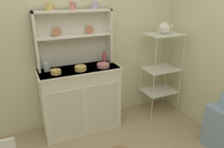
% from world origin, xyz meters
% --- Properties ---
extents(wall_back, '(3.84, 0.05, 2.50)m').
position_xyz_m(wall_back, '(0.00, 1.62, 1.25)').
color(wall_back, beige).
rests_on(wall_back, ground).
extents(hutch_cabinet, '(1.04, 0.45, 0.88)m').
position_xyz_m(hutch_cabinet, '(0.02, 1.37, 0.45)').
color(hutch_cabinet, white).
rests_on(hutch_cabinet, ground).
extents(hutch_shelf_unit, '(0.97, 0.18, 0.71)m').
position_xyz_m(hutch_shelf_unit, '(0.02, 1.53, 1.30)').
color(hutch_shelf_unit, silver).
rests_on(hutch_shelf_unit, hutch_cabinet).
extents(bakers_rack, '(0.50, 0.38, 1.24)m').
position_xyz_m(bakers_rack, '(1.25, 1.30, 0.78)').
color(bakers_rack, silver).
rests_on(bakers_rack, ground).
extents(cup_gold_0, '(0.10, 0.08, 0.09)m').
position_xyz_m(cup_gold_0, '(-0.25, 1.49, 1.64)').
color(cup_gold_0, '#DBB760').
rests_on(cup_gold_0, hutch_shelf_unit).
extents(cup_rose_1, '(0.08, 0.07, 0.09)m').
position_xyz_m(cup_rose_1, '(0.02, 1.49, 1.64)').
color(cup_rose_1, '#D17A84').
rests_on(cup_rose_1, hutch_shelf_unit).
extents(cup_lilac_2, '(0.09, 0.08, 0.09)m').
position_xyz_m(cup_lilac_2, '(0.30, 1.49, 1.64)').
color(cup_lilac_2, '#B79ECC').
rests_on(cup_lilac_2, hutch_shelf_unit).
extents(bowl_mixing_large, '(0.12, 0.12, 0.05)m').
position_xyz_m(bowl_mixing_large, '(-0.28, 1.29, 0.91)').
color(bowl_mixing_large, '#DBB760').
rests_on(bowl_mixing_large, hutch_cabinet).
extents(bowl_floral_medium, '(0.14, 0.14, 0.05)m').
position_xyz_m(bowl_floral_medium, '(0.02, 1.29, 0.91)').
color(bowl_floral_medium, '#DBB760').
rests_on(bowl_floral_medium, hutch_cabinet).
extents(bowl_cream_small, '(0.16, 0.16, 0.05)m').
position_xyz_m(bowl_cream_small, '(0.33, 1.29, 0.91)').
color(bowl_cream_small, '#D17A84').
rests_on(bowl_cream_small, hutch_cabinet).
extents(jam_bottle, '(0.05, 0.05, 0.17)m').
position_xyz_m(jam_bottle, '(0.41, 1.45, 0.95)').
color(jam_bottle, '#B74C47').
rests_on(jam_bottle, hutch_cabinet).
extents(utensil_jar, '(0.08, 0.08, 0.23)m').
position_xyz_m(utensil_jar, '(-0.36, 1.45, 0.94)').
color(utensil_jar, '#B2B7C6').
rests_on(utensil_jar, hutch_cabinet).
extents(porcelain_teapot, '(0.25, 0.16, 0.18)m').
position_xyz_m(porcelain_teapot, '(1.25, 1.30, 1.32)').
color(porcelain_teapot, white).
rests_on(porcelain_teapot, bakers_rack).
extents(flower_vase, '(0.09, 0.09, 0.33)m').
position_xyz_m(flower_vase, '(1.44, 0.33, 0.64)').
color(flower_vase, '#8EB2D1').
rests_on(flower_vase, side_shelf_blue).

